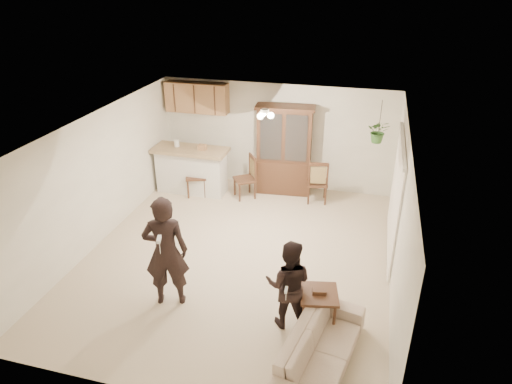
% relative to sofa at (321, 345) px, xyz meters
% --- Properties ---
extents(floor, '(6.50, 6.50, 0.00)m').
position_rel_sofa_xyz_m(floor, '(-1.83, 2.23, -0.37)').
color(floor, tan).
rests_on(floor, ground).
extents(ceiling, '(5.50, 6.50, 0.02)m').
position_rel_sofa_xyz_m(ceiling, '(-1.83, 2.23, 2.13)').
color(ceiling, silver).
rests_on(ceiling, wall_back).
extents(wall_back, '(5.50, 0.02, 2.50)m').
position_rel_sofa_xyz_m(wall_back, '(-1.83, 5.48, 0.88)').
color(wall_back, silver).
rests_on(wall_back, ground).
extents(wall_front, '(5.50, 0.02, 2.50)m').
position_rel_sofa_xyz_m(wall_front, '(-1.83, -1.02, 0.88)').
color(wall_front, silver).
rests_on(wall_front, ground).
extents(wall_left, '(0.02, 6.50, 2.50)m').
position_rel_sofa_xyz_m(wall_left, '(-4.58, 2.23, 0.88)').
color(wall_left, silver).
rests_on(wall_left, ground).
extents(wall_right, '(0.02, 6.50, 2.50)m').
position_rel_sofa_xyz_m(wall_right, '(0.92, 2.23, 0.88)').
color(wall_right, silver).
rests_on(wall_right, ground).
extents(breakfast_bar, '(1.60, 0.55, 1.00)m').
position_rel_sofa_xyz_m(breakfast_bar, '(-3.68, 4.58, 0.13)').
color(breakfast_bar, silver).
rests_on(breakfast_bar, floor).
extents(bar_top, '(1.75, 0.70, 0.08)m').
position_rel_sofa_xyz_m(bar_top, '(-3.68, 4.58, 0.68)').
color(bar_top, '#A08560').
rests_on(bar_top, breakfast_bar).
extents(upper_cabinets, '(1.50, 0.34, 0.70)m').
position_rel_sofa_xyz_m(upper_cabinets, '(-3.73, 5.30, 1.73)').
color(upper_cabinets, olive).
rests_on(upper_cabinets, wall_back).
extents(vertical_blinds, '(0.06, 2.30, 2.10)m').
position_rel_sofa_xyz_m(vertical_blinds, '(0.88, 3.13, 0.73)').
color(vertical_blinds, white).
rests_on(vertical_blinds, wall_right).
extents(ceiling_fixture, '(0.36, 0.36, 0.20)m').
position_rel_sofa_xyz_m(ceiling_fixture, '(-1.63, 3.43, 2.03)').
color(ceiling_fixture, '#FFE8BF').
rests_on(ceiling_fixture, ceiling).
extents(hanging_plant, '(0.43, 0.37, 0.48)m').
position_rel_sofa_xyz_m(hanging_plant, '(0.47, 4.63, 1.48)').
color(hanging_plant, '#295923').
rests_on(hanging_plant, ceiling).
extents(plant_cord, '(0.01, 0.01, 0.65)m').
position_rel_sofa_xyz_m(plant_cord, '(0.47, 4.63, 1.81)').
color(plant_cord, black).
rests_on(plant_cord, ceiling).
extents(sofa, '(1.07, 1.98, 0.73)m').
position_rel_sofa_xyz_m(sofa, '(0.00, 0.00, 0.00)').
color(sofa, beige).
rests_on(sofa, floor).
extents(adult, '(0.76, 0.62, 1.80)m').
position_rel_sofa_xyz_m(adult, '(-2.51, 0.72, 0.53)').
color(adult, black).
rests_on(adult, floor).
extents(child, '(0.69, 0.56, 1.35)m').
position_rel_sofa_xyz_m(child, '(-0.58, 0.70, 0.31)').
color(child, black).
rests_on(child, floor).
extents(china_hutch, '(1.37, 0.63, 2.10)m').
position_rel_sofa_xyz_m(china_hutch, '(-1.57, 5.14, 0.67)').
color(china_hutch, '#341C13').
rests_on(china_hutch, floor).
extents(side_table, '(0.65, 0.65, 0.67)m').
position_rel_sofa_xyz_m(side_table, '(-0.14, 0.76, -0.05)').
color(side_table, '#341C13').
rests_on(side_table, floor).
extents(chair_bar, '(0.60, 0.60, 1.06)m').
position_rel_sofa_xyz_m(chair_bar, '(-3.51, 4.44, -0.07)').
color(chair_bar, '#341C13').
rests_on(chair_bar, floor).
extents(chair_hutch_left, '(0.63, 0.63, 1.01)m').
position_rel_sofa_xyz_m(chair_hutch_left, '(-2.38, 4.60, -0.08)').
color(chair_hutch_left, '#341C13').
rests_on(chair_hutch_left, floor).
extents(chair_hutch_right, '(0.53, 0.53, 1.03)m').
position_rel_sofa_xyz_m(chair_hutch_right, '(-0.72, 4.82, -0.07)').
color(chair_hutch_right, '#341C13').
rests_on(chair_hutch_right, floor).
extents(controller_adult, '(0.10, 0.17, 0.05)m').
position_rel_sofa_xyz_m(controller_adult, '(-2.37, 0.30, 1.07)').
color(controller_adult, white).
rests_on(controller_adult, adult).
extents(controller_child, '(0.05, 0.13, 0.04)m').
position_rel_sofa_xyz_m(controller_child, '(-0.55, 0.36, 0.51)').
color(controller_child, white).
rests_on(controller_child, child).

